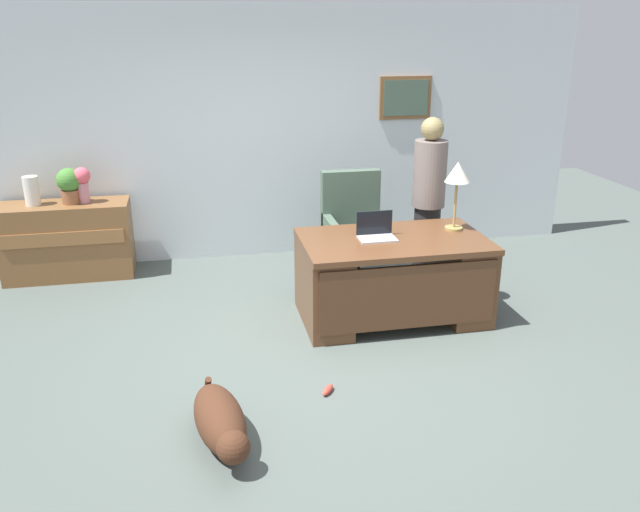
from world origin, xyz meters
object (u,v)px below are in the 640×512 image
person_standing (428,200)px  vase_empty (32,191)px  desk (393,276)px  desk_lamp (457,177)px  potted_plant (69,184)px  armchair (354,233)px  dog_toy_bone (328,390)px  dog_lying (221,422)px  laptop (376,232)px  vase_with_flowers (82,182)px  credenza (68,240)px

person_standing → vase_empty: person_standing is taller
desk → desk_lamp: desk_lamp is taller
person_standing → potted_plant: person_standing is taller
armchair → dog_toy_bone: 2.27m
desk → vase_empty: (-3.25, 1.64, 0.53)m
dog_lying → dog_toy_bone: 0.90m
armchair → dog_lying: size_ratio=1.23×
person_standing → dog_toy_bone: size_ratio=11.37×
laptop → vase_with_flowers: bearing=148.9°
dog_lying → laptop: 2.28m
credenza → vase_with_flowers: bearing=0.4°
dog_lying → desk: bearing=44.0°
desk → vase_with_flowers: (-2.76, 1.64, 0.60)m
desk → vase_empty: size_ratio=5.48×
dog_lying → laptop: laptop is taller
vase_empty → desk_lamp: bearing=-21.0°
vase_empty → potted_plant: (0.36, 0.00, 0.05)m
credenza → potted_plant: potted_plant is taller
desk → vase_empty: bearing=153.2°
desk → dog_toy_bone: desk is taller
laptop → dog_toy_bone: size_ratio=2.18×
armchair → vase_with_flowers: bearing=165.9°
person_standing → laptop: bearing=-136.6°
desk → person_standing: size_ratio=0.96×
armchair → laptop: 0.96m
credenza → desk_lamp: size_ratio=2.06×
desk → potted_plant: potted_plant is taller
person_standing → vase_empty: (-3.83, 0.88, 0.07)m
person_standing → vase_with_flowers: person_standing is taller
person_standing → desk_lamp: bearing=-88.1°
credenza → dog_lying: size_ratio=1.42×
dog_lying → armchair: bearing=59.4°
laptop → desk_lamp: size_ratio=0.52×
dog_lying → potted_plant: size_ratio=2.49×
desk → vase_with_flowers: size_ratio=4.44×
desk_lamp → dog_toy_bone: bearing=-138.3°
desk_lamp → potted_plant: (-3.49, 1.48, -0.25)m
armchair → dog_lying: bearing=-120.6°
armchair → vase_with_flowers: vase_with_flowers is taller
vase_with_flowers → potted_plant: 0.13m
laptop → dog_toy_bone: (-0.68, -1.19, -0.77)m
desk_lamp → vase_with_flowers: (-3.37, 1.48, -0.23)m
dog_lying → desk_lamp: size_ratio=1.45×
vase_empty → credenza: bearing=-0.3°
vase_empty → dog_toy_bone: vase_empty is taller
desk_lamp → laptop: bearing=-173.3°
vase_with_flowers → vase_empty: 0.49m
armchair → dog_lying: 2.96m
credenza → person_standing: 3.70m
desk → desk_lamp: (0.61, 0.16, 0.83)m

